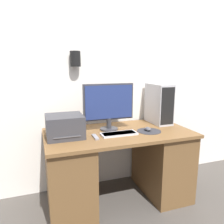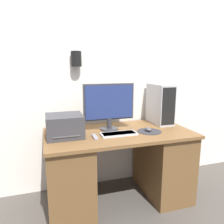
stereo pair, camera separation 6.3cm
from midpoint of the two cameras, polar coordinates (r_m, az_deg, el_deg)
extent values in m
plane|color=#4C4742|center=(2.19, 6.12, -26.81)|extent=(12.00, 12.00, 0.00)
cube|color=white|center=(2.46, -0.69, 11.41)|extent=(6.40, 0.05, 2.70)
cylinder|color=black|center=(2.31, -8.54, 13.58)|extent=(0.11, 0.11, 0.16)
cube|color=brown|center=(2.16, 2.62, -5.53)|extent=(1.42, 0.74, 0.03)
cube|color=brown|center=(2.19, -10.41, -15.90)|extent=(0.40, 0.68, 0.71)
cube|color=brown|center=(2.50, 13.71, -12.47)|extent=(0.40, 0.68, 0.71)
cylinder|color=#333338|center=(2.21, 0.09, -4.43)|extent=(0.18, 0.18, 0.02)
cylinder|color=#333338|center=(2.20, 0.09, -2.94)|extent=(0.05, 0.05, 0.10)
cube|color=#333338|center=(2.16, 0.02, 2.66)|extent=(0.51, 0.03, 0.36)
cube|color=navy|center=(2.15, 0.16, 2.59)|extent=(0.48, 0.01, 0.33)
cube|color=silver|center=(2.05, 2.65, -5.75)|extent=(0.34, 0.13, 0.02)
cube|color=white|center=(2.05, 2.66, -5.60)|extent=(0.31, 0.11, 0.01)
cylinder|color=#2D2D33|center=(2.19, 10.53, -5.01)|extent=(0.24, 0.24, 0.00)
ellipsoid|color=#4C4C51|center=(2.18, 10.25, -4.46)|extent=(0.06, 0.08, 0.04)
cube|color=#B2B2B7|center=(2.49, 13.15, 2.09)|extent=(0.17, 0.35, 0.44)
cube|color=black|center=(2.35, 15.28, 1.39)|extent=(0.16, 0.01, 0.40)
cube|color=#38383D|center=(2.02, -11.42, -3.54)|extent=(0.33, 0.30, 0.20)
cube|color=#515156|center=(1.95, -11.07, -5.80)|extent=(0.23, 0.14, 0.01)
cube|color=gray|center=(1.98, -3.60, -6.49)|extent=(0.04, 0.14, 0.02)
camera|label=1|loc=(0.03, -89.13, 0.18)|focal=35.00mm
camera|label=2|loc=(0.03, 90.87, -0.18)|focal=35.00mm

